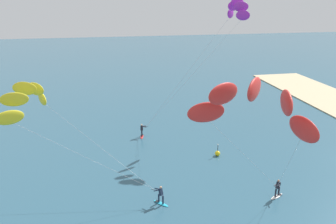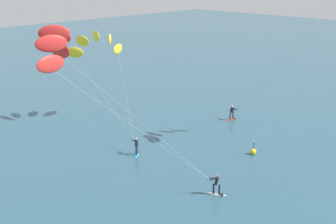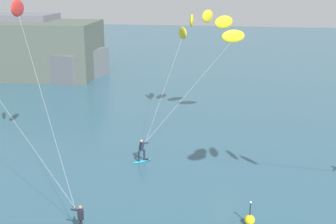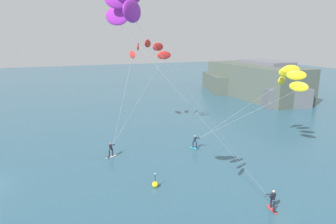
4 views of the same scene
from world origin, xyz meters
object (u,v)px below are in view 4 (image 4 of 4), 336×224
marker_buoy (155,184)px  kitesurfer_nearshore (147,52)px  kitesurfer_far_out (287,79)px  kitesurfer_mid_water (133,15)px

marker_buoy → kitesurfer_nearshore: bearing=165.0°
kitesurfer_far_out → marker_buoy: size_ratio=9.17×
kitesurfer_far_out → marker_buoy: kitesurfer_far_out is taller
kitesurfer_mid_water → kitesurfer_far_out: size_ratio=1.28×
kitesurfer_far_out → marker_buoy: 19.62m
kitesurfer_nearshore → marker_buoy: (16.70, -4.48, -10.81)m
kitesurfer_nearshore → kitesurfer_far_out: (12.72, 12.94, -2.69)m
kitesurfer_far_out → kitesurfer_mid_water: bearing=-62.9°
kitesurfer_nearshore → kitesurfer_mid_water: size_ratio=0.79×
kitesurfer_nearshore → marker_buoy: bearing=-15.0°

